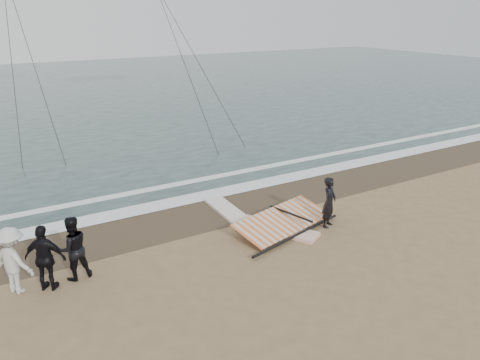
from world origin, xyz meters
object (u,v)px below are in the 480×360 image
object	(u,v)px
man_main	(329,202)
sail_rig	(279,222)
board_white	(277,229)
board_cream	(229,212)

from	to	relation	value
man_main	sail_rig	bearing A→B (deg)	123.13
man_main	board_white	distance (m)	1.88
board_cream	sail_rig	xyz separation A→B (m)	(0.85, -1.83, 0.14)
man_main	board_white	world-z (taller)	man_main
board_cream	sail_rig	bearing A→B (deg)	-62.53
board_white	man_main	bearing A→B (deg)	-48.37
man_main	sail_rig	distance (m)	1.75
board_white	board_cream	bearing A→B (deg)	80.63
man_main	board_cream	size ratio (longest dim) A/B	0.65
board_cream	sail_rig	distance (m)	2.02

